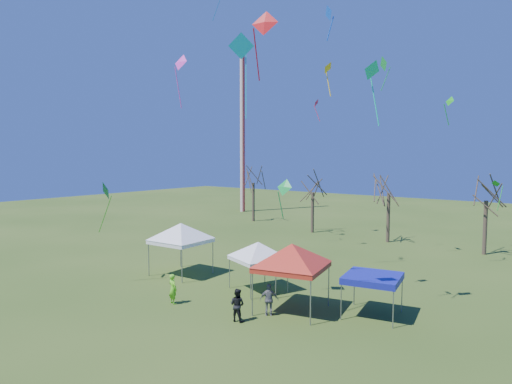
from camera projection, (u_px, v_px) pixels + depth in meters
ground at (246, 322)px, 22.50m from camera, size 140.00×140.00×0.00m
radio_mast at (242, 125)px, 65.35m from camera, size 0.70×0.70×25.00m
tree_0 at (253, 169)px, 56.27m from camera, size 3.83×3.83×8.44m
tree_1 at (313, 178)px, 48.03m from camera, size 3.42×3.42×7.54m
tree_2 at (389, 176)px, 42.67m from camera, size 3.71×3.71×8.18m
tree_3 at (487, 181)px, 37.32m from camera, size 3.59×3.59×7.91m
tent_white_west at (181, 227)px, 31.26m from camera, size 4.68×4.68×4.13m
tent_white_mid at (258, 245)px, 27.61m from camera, size 3.64×3.64×3.45m
tent_red at (292, 248)px, 23.91m from camera, size 4.62×4.62×4.17m
tent_blue at (373, 278)px, 23.26m from camera, size 3.18×3.18×2.14m
person_dark at (237, 305)px, 22.62m from camera, size 0.88×0.73×1.64m
person_grey at (269, 300)px, 23.42m from camera, size 1.02×0.90×1.65m
person_green at (173, 289)px, 25.27m from camera, size 0.67×0.51×1.67m
kite_14 at (106, 191)px, 28.97m from camera, size 1.20×1.24×3.22m
kite_25 at (329, 14)px, 21.83m from camera, size 0.76×0.68×1.75m
kite_27 at (264, 23)px, 18.25m from camera, size 1.20×0.85×2.76m
kite_13 at (316, 103)px, 45.00m from camera, size 0.72×0.96×2.23m
kite_11 at (384, 64)px, 34.61m from camera, size 1.12×1.10×2.68m
kite_18 at (328, 69)px, 25.21m from camera, size 0.48×0.76×1.91m
kite_8 at (180, 63)px, 32.89m from camera, size 1.35×0.71×3.89m
kite_1 at (284, 188)px, 25.90m from camera, size 1.06×0.57×2.36m
kite_22 at (496, 185)px, 36.05m from camera, size 0.89×0.82×2.44m
kite_19 at (449, 102)px, 34.45m from camera, size 0.91×0.78×2.21m
kite_17 at (372, 71)px, 22.62m from camera, size 0.92×1.21×3.26m
kite_5 at (241, 47)px, 20.53m from camera, size 1.10×0.97×3.85m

